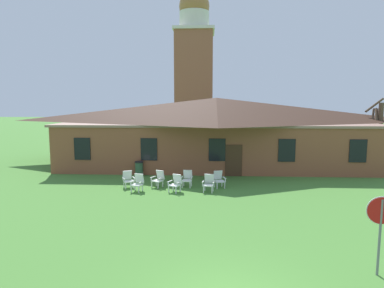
% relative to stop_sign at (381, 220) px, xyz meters
% --- Properties ---
extents(brick_building, '(23.59, 10.40, 5.23)m').
position_rel_stop_sign_xyz_m(brick_building, '(-4.30, 17.71, 1.03)').
color(brick_building, brown).
rests_on(brick_building, ground).
extents(dome_tower, '(5.18, 5.18, 19.85)m').
position_rel_stop_sign_xyz_m(dome_tower, '(-6.90, 35.35, 7.47)').
color(dome_tower, '#93563D').
rests_on(dome_tower, ground).
extents(stop_sign, '(0.80, 0.11, 2.30)m').
position_rel_stop_sign_xyz_m(stop_sign, '(0.00, 0.00, 0.00)').
color(stop_sign, slate).
rests_on(stop_sign, ground).
extents(lawn_chair_by_porch, '(0.82, 0.85, 0.96)m').
position_rel_stop_sign_xyz_m(lawn_chair_by_porch, '(-9.48, 9.40, -1.13)').
color(lawn_chair_by_porch, silver).
rests_on(lawn_chair_by_porch, ground).
extents(lawn_chair_near_door, '(0.74, 0.79, 0.96)m').
position_rel_stop_sign_xyz_m(lawn_chair_near_door, '(-8.74, 8.60, -1.13)').
color(lawn_chair_near_door, silver).
rests_on(lawn_chair_near_door, ground).
extents(lawn_chair_left_end, '(0.82, 0.86, 0.96)m').
position_rel_stop_sign_xyz_m(lawn_chair_left_end, '(-7.75, 9.60, -1.13)').
color(lawn_chair_left_end, silver).
rests_on(lawn_chair_left_end, ground).
extents(lawn_chair_middle, '(0.81, 0.85, 0.96)m').
position_rel_stop_sign_xyz_m(lawn_chair_middle, '(-6.64, 8.61, -1.13)').
color(lawn_chair_middle, white).
rests_on(lawn_chair_middle, ground).
extents(lawn_chair_right_end, '(0.69, 0.73, 0.96)m').
position_rel_stop_sign_xyz_m(lawn_chair_right_end, '(-6.09, 9.76, -1.13)').
color(lawn_chair_right_end, white).
rests_on(lawn_chair_right_end, ground).
extents(lawn_chair_far_side, '(0.70, 0.74, 0.96)m').
position_rel_stop_sign_xyz_m(lawn_chair_far_side, '(-4.83, 8.74, -1.13)').
color(lawn_chair_far_side, silver).
rests_on(lawn_chair_far_side, ground).
extents(lawn_chair_under_eave, '(0.76, 0.81, 0.96)m').
position_rel_stop_sign_xyz_m(lawn_chair_under_eave, '(-4.26, 9.68, -1.13)').
color(lawn_chair_under_eave, white).
rests_on(lawn_chair_under_eave, ground).
extents(bare_tree_beside_building, '(1.54, 1.26, 5.22)m').
position_rel_stop_sign_xyz_m(bare_tree_beside_building, '(7.87, 16.62, 1.12)').
color(bare_tree_beside_building, brown).
rests_on(bare_tree_beside_building, ground).
extents(trash_bin, '(0.56, 0.56, 0.98)m').
position_rel_stop_sign_xyz_m(trash_bin, '(-9.47, 12.41, -1.13)').
color(trash_bin, '#335638').
rests_on(trash_bin, ground).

